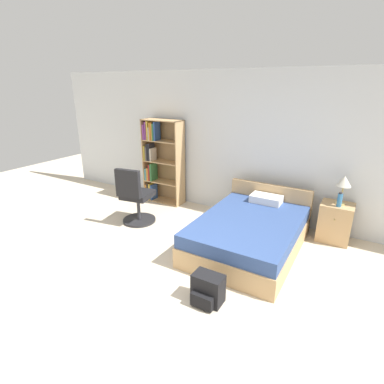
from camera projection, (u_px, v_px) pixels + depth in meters
ground_plane at (134, 322)px, 3.13m from camera, size 14.00×14.00×0.00m
wall_back at (251, 147)px, 5.31m from camera, size 9.00×0.06×2.60m
bookshelf at (159, 159)px, 6.12m from camera, size 0.84×0.33×1.70m
bed at (250, 232)px, 4.50m from camera, size 1.38×2.01×0.74m
office_chair at (135, 198)px, 5.21m from camera, size 0.58×0.64×1.04m
nightstand at (335, 222)px, 4.67m from camera, size 0.47×0.42×0.62m
table_lamp at (344, 182)px, 4.45m from camera, size 0.22×0.22×0.45m
water_bottle at (340, 200)px, 4.45m from camera, size 0.07×0.07×0.22m
backpack_black at (207, 290)px, 3.37m from camera, size 0.35×0.29×0.35m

